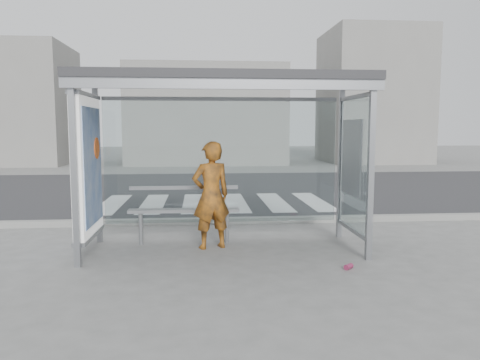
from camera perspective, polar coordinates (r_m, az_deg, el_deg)
name	(u,v)px	position (r m, az deg, el deg)	size (l,w,h in m)	color
ground	(224,250)	(7.21, -1.94, -8.53)	(80.00, 80.00, 0.00)	slate
road	(212,190)	(14.09, -3.44, -1.18)	(30.00, 10.00, 0.01)	#2B2B2D
curb	(219,221)	(9.10, -2.59, -5.00)	(30.00, 0.18, 0.12)	gray
crosswalk	(215,203)	(11.62, -3.11, -2.81)	(5.55, 3.00, 0.00)	silver
bus_shelter	(199,119)	(7.02, -5.08, 7.40)	(4.25, 1.65, 2.62)	gray
building_left	(9,105)	(26.78, -26.32, 8.18)	(6.00, 5.00, 6.00)	gray
building_center	(206,115)	(24.97, -4.15, 7.85)	(8.00, 5.00, 5.00)	gray
building_right	(372,97)	(26.71, 15.82, 9.68)	(5.00, 5.00, 7.00)	gray
person	(211,195)	(7.18, -3.55, -1.87)	(0.60, 0.40, 1.65)	#EA5416
bench	(184,210)	(7.58, -6.84, -3.65)	(1.77, 0.32, 0.91)	gray
soda_can	(349,267)	(6.42, 13.10, -10.25)	(0.07, 0.07, 0.13)	#CC3C71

